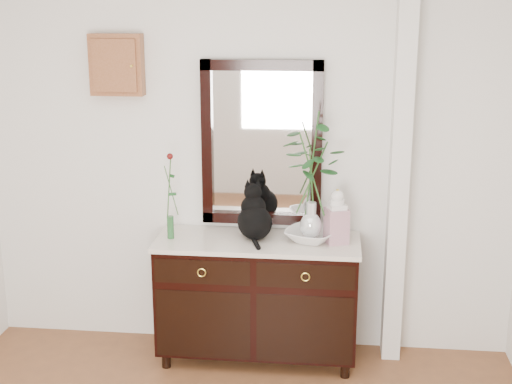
# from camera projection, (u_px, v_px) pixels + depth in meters

# --- Properties ---
(wall_back) EXTENTS (3.60, 0.04, 2.70)m
(wall_back) POSITION_uv_depth(u_px,v_px,m) (247.00, 156.00, 4.76)
(wall_back) COLOR silver
(wall_back) RESTS_ON ground
(pilaster) EXTENTS (0.12, 0.20, 2.70)m
(pilaster) POSITION_uv_depth(u_px,v_px,m) (400.00, 163.00, 4.57)
(pilaster) COLOR silver
(pilaster) RESTS_ON ground
(sideboard) EXTENTS (1.33, 0.52, 0.82)m
(sideboard) POSITION_uv_depth(u_px,v_px,m) (258.00, 293.00, 4.73)
(sideboard) COLOR black
(sideboard) RESTS_ON ground
(wall_mirror) EXTENTS (0.80, 0.06, 1.10)m
(wall_mirror) POSITION_uv_depth(u_px,v_px,m) (262.00, 144.00, 4.71)
(wall_mirror) COLOR black
(wall_mirror) RESTS_ON wall_back
(key_cabinet) EXTENTS (0.35, 0.10, 0.40)m
(key_cabinet) POSITION_uv_depth(u_px,v_px,m) (117.00, 65.00, 4.65)
(key_cabinet) COLOR brown
(key_cabinet) RESTS_ON wall_back
(cat) EXTENTS (0.33, 0.37, 0.36)m
(cat) POSITION_uv_depth(u_px,v_px,m) (255.00, 212.00, 4.62)
(cat) COLOR black
(cat) RESTS_ON sideboard
(lotus_bowl) EXTENTS (0.41, 0.41, 0.08)m
(lotus_bowl) POSITION_uv_depth(u_px,v_px,m) (311.00, 235.00, 4.60)
(lotus_bowl) COLOR white
(lotus_bowl) RESTS_ON sideboard
(vase_branches) EXTENTS (0.41, 0.41, 0.84)m
(vase_branches) POSITION_uv_depth(u_px,v_px,m) (312.00, 175.00, 4.50)
(vase_branches) COLOR silver
(vase_branches) RESTS_ON lotus_bowl
(bud_vase_rose) EXTENTS (0.08, 0.08, 0.58)m
(bud_vase_rose) POSITION_uv_depth(u_px,v_px,m) (169.00, 195.00, 4.59)
(bud_vase_rose) COLOR #275F2F
(bud_vase_rose) RESTS_ON sideboard
(ginger_jar) EXTENTS (0.17, 0.17, 0.36)m
(ginger_jar) POSITION_uv_depth(u_px,v_px,m) (337.00, 216.00, 4.54)
(ginger_jar) COLOR silver
(ginger_jar) RESTS_ON sideboard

